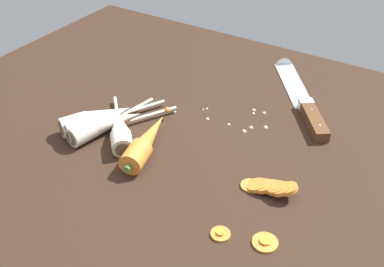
{
  "coord_description": "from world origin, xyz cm",
  "views": [
    {
      "loc": [
        37.52,
        -62.52,
        53.49
      ],
      "look_at": [
        0.0,
        -2.0,
        1.5
      ],
      "focal_mm": 43.21,
      "sensor_mm": 36.0,
      "label": 1
    }
  ],
  "objects_px": {
    "carrot_slice_stray_mid": "(220,233)",
    "carrot_slice_stack": "(269,187)",
    "parsnip_mid_right": "(105,124)",
    "carrot_slice_stray_near": "(265,242)",
    "parsnip_front": "(99,124)",
    "chefs_knife": "(298,92)",
    "parsnip_mid_left": "(120,130)",
    "whole_carrot": "(146,142)",
    "parsnip_back": "(97,118)"
  },
  "relations": [
    {
      "from": "whole_carrot",
      "to": "parsnip_back",
      "type": "xyz_separation_m",
      "value": [
        -0.13,
        0.01,
        -0.0
      ]
    },
    {
      "from": "parsnip_mid_right",
      "to": "carrot_slice_stray_near",
      "type": "height_order",
      "value": "parsnip_mid_right"
    },
    {
      "from": "whole_carrot",
      "to": "parsnip_mid_right",
      "type": "height_order",
      "value": "whole_carrot"
    },
    {
      "from": "parsnip_front",
      "to": "carrot_slice_stray_mid",
      "type": "bearing_deg",
      "value": -18.07
    },
    {
      "from": "parsnip_mid_left",
      "to": "carrot_slice_stray_near",
      "type": "bearing_deg",
      "value": -14.94
    },
    {
      "from": "parsnip_mid_left",
      "to": "carrot_slice_stack",
      "type": "bearing_deg",
      "value": 2.22
    },
    {
      "from": "carrot_slice_stray_mid",
      "to": "carrot_slice_stack",
      "type": "bearing_deg",
      "value": 79.78
    },
    {
      "from": "whole_carrot",
      "to": "parsnip_back",
      "type": "distance_m",
      "value": 0.13
    },
    {
      "from": "carrot_slice_stack",
      "to": "whole_carrot",
      "type": "bearing_deg",
      "value": -175.85
    },
    {
      "from": "whole_carrot",
      "to": "carrot_slice_stray_near",
      "type": "distance_m",
      "value": 0.3
    },
    {
      "from": "whole_carrot",
      "to": "carrot_slice_stray_near",
      "type": "xyz_separation_m",
      "value": [
        0.28,
        -0.09,
        -0.02
      ]
    },
    {
      "from": "parsnip_back",
      "to": "whole_carrot",
      "type": "bearing_deg",
      "value": -5.36
    },
    {
      "from": "chefs_knife",
      "to": "carrot_slice_stack",
      "type": "distance_m",
      "value": 0.33
    },
    {
      "from": "parsnip_front",
      "to": "parsnip_mid_right",
      "type": "distance_m",
      "value": 0.01
    },
    {
      "from": "chefs_knife",
      "to": "carrot_slice_stack",
      "type": "relative_size",
      "value": 3.14
    },
    {
      "from": "chefs_knife",
      "to": "parsnip_mid_right",
      "type": "relative_size",
      "value": 1.43
    },
    {
      "from": "parsnip_front",
      "to": "parsnip_mid_left",
      "type": "xyz_separation_m",
      "value": [
        0.05,
        0.01,
        0.0
      ]
    },
    {
      "from": "carrot_slice_stack",
      "to": "parsnip_mid_left",
      "type": "bearing_deg",
      "value": -177.78
    },
    {
      "from": "parsnip_back",
      "to": "carrot_slice_stray_mid",
      "type": "bearing_deg",
      "value": -19.03
    },
    {
      "from": "parsnip_mid_right",
      "to": "carrot_slice_stack",
      "type": "xyz_separation_m",
      "value": [
        0.34,
        0.01,
        -0.01
      ]
    },
    {
      "from": "parsnip_front",
      "to": "parsnip_back",
      "type": "bearing_deg",
      "value": 145.09
    },
    {
      "from": "parsnip_mid_left",
      "to": "carrot_slice_stack",
      "type": "distance_m",
      "value": 0.31
    },
    {
      "from": "chefs_knife",
      "to": "parsnip_front",
      "type": "height_order",
      "value": "parsnip_front"
    },
    {
      "from": "parsnip_back",
      "to": "carrot_slice_stack",
      "type": "height_order",
      "value": "parsnip_back"
    },
    {
      "from": "whole_carrot",
      "to": "parsnip_mid_right",
      "type": "bearing_deg",
      "value": 176.78
    },
    {
      "from": "chefs_knife",
      "to": "carrot_slice_stack",
      "type": "xyz_separation_m",
      "value": [
        0.07,
        -0.32,
        0.0
      ]
    },
    {
      "from": "parsnip_back",
      "to": "carrot_slice_stray_mid",
      "type": "distance_m",
      "value": 0.37
    },
    {
      "from": "carrot_slice_stray_near",
      "to": "parsnip_back",
      "type": "bearing_deg",
      "value": 166.42
    },
    {
      "from": "parsnip_mid_left",
      "to": "carrot_slice_stray_near",
      "type": "relative_size",
      "value": 4.01
    },
    {
      "from": "carrot_slice_stray_near",
      "to": "carrot_slice_stray_mid",
      "type": "bearing_deg",
      "value": -162.28
    },
    {
      "from": "chefs_knife",
      "to": "parsnip_front",
      "type": "xyz_separation_m",
      "value": [
        -0.28,
        -0.34,
        0.01
      ]
    },
    {
      "from": "parsnip_front",
      "to": "whole_carrot",
      "type": "bearing_deg",
      "value": -0.01
    },
    {
      "from": "parsnip_mid_right",
      "to": "parsnip_back",
      "type": "relative_size",
      "value": 1.01
    },
    {
      "from": "parsnip_mid_right",
      "to": "carrot_slice_stack",
      "type": "distance_m",
      "value": 0.34
    },
    {
      "from": "parsnip_front",
      "to": "carrot_slice_stray_mid",
      "type": "xyz_separation_m",
      "value": [
        0.33,
        -0.11,
        -0.02
      ]
    },
    {
      "from": "parsnip_mid_left",
      "to": "carrot_slice_stray_mid",
      "type": "bearing_deg",
      "value": -21.76
    },
    {
      "from": "whole_carrot",
      "to": "parsnip_back",
      "type": "height_order",
      "value": "whole_carrot"
    },
    {
      "from": "whole_carrot",
      "to": "parsnip_mid_right",
      "type": "distance_m",
      "value": 0.1
    },
    {
      "from": "parsnip_mid_left",
      "to": "parsnip_back",
      "type": "distance_m",
      "value": 0.06
    },
    {
      "from": "parsnip_mid_left",
      "to": "carrot_slice_stray_near",
      "type": "xyz_separation_m",
      "value": [
        0.35,
        -0.09,
        -0.02
      ]
    },
    {
      "from": "parsnip_front",
      "to": "carrot_slice_stray_near",
      "type": "distance_m",
      "value": 0.4
    },
    {
      "from": "whole_carrot",
      "to": "chefs_knife",
      "type": "bearing_deg",
      "value": 63.73
    },
    {
      "from": "carrot_slice_stray_near",
      "to": "chefs_knife",
      "type": "bearing_deg",
      "value": 104.98
    },
    {
      "from": "parsnip_front",
      "to": "parsnip_back",
      "type": "relative_size",
      "value": 0.99
    },
    {
      "from": "parsnip_mid_right",
      "to": "carrot_slice_stray_near",
      "type": "relative_size",
      "value": 5.39
    },
    {
      "from": "parsnip_mid_right",
      "to": "carrot_slice_stray_mid",
      "type": "bearing_deg",
      "value": -19.49
    },
    {
      "from": "parsnip_front",
      "to": "carrot_slice_stray_mid",
      "type": "distance_m",
      "value": 0.35
    },
    {
      "from": "carrot_slice_stack",
      "to": "carrot_slice_stray_near",
      "type": "distance_m",
      "value": 0.11
    },
    {
      "from": "parsnip_front",
      "to": "carrot_slice_stray_near",
      "type": "height_order",
      "value": "parsnip_front"
    },
    {
      "from": "parsnip_mid_left",
      "to": "chefs_knife",
      "type": "bearing_deg",
      "value": 55.0
    }
  ]
}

